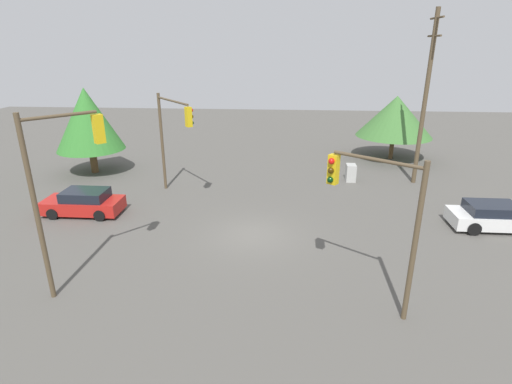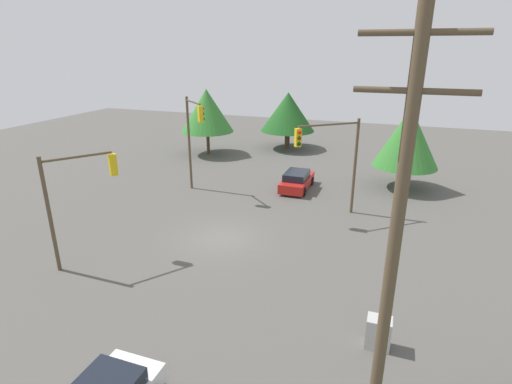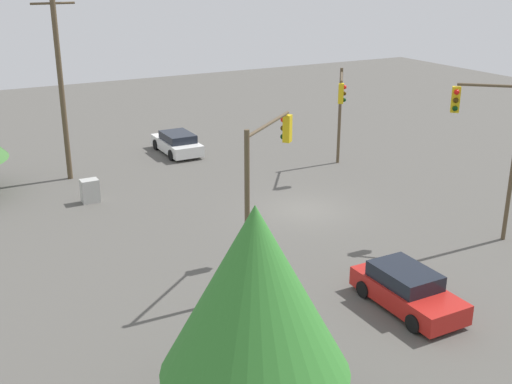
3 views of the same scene
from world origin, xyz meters
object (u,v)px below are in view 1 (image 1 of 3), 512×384
Objects in this scene: sedan_red at (84,203)px; electrical_cabinet at (351,173)px; sedan_white at (494,216)px; traffic_signal_aux at (378,206)px; traffic_signal_cross at (60,174)px; traffic_signal_main at (172,129)px.

sedan_red reaches higher than electrical_cabinet.
sedan_white reaches higher than electrical_cabinet.
traffic_signal_aux is at bearing -116.78° from sedan_red.
electrical_cabinet is (13.92, -1.39, -3.25)m from traffic_signal_aux.
traffic_signal_cross reaches higher than traffic_signal_aux.
traffic_signal_cross is (-6.58, 18.45, 3.91)m from sedan_white.
sedan_white is 3.73× the size of electrical_cabinet.
electrical_cabinet is (7.05, 6.12, -0.07)m from sedan_white.
traffic_signal_cross is at bearing 34.09° from traffic_signal_aux.
sedan_white is 17.93m from traffic_signal_main.
traffic_signal_cross is 18.80m from electrical_cabinet.
sedan_red is 0.75× the size of traffic_signal_aux.
traffic_signal_aux is (-10.26, -9.74, -0.36)m from traffic_signal_main.
traffic_signal_cross is at bearing -155.30° from sedan_red.
traffic_signal_cross is (-6.80, -3.13, 3.90)m from sedan_red.
traffic_signal_aux is 4.82× the size of electrical_cabinet.
traffic_signal_aux is at bearing 4.04° from traffic_signal_main.
sedan_red is 16.90m from electrical_cabinet.
traffic_signal_cross is (-9.96, 1.20, 0.37)m from traffic_signal_main.
traffic_signal_cross reaches higher than electrical_cabinet.
sedan_white is 0.71× the size of traffic_signal_main.
sedan_white is at bearing -90.59° from sedan_red.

